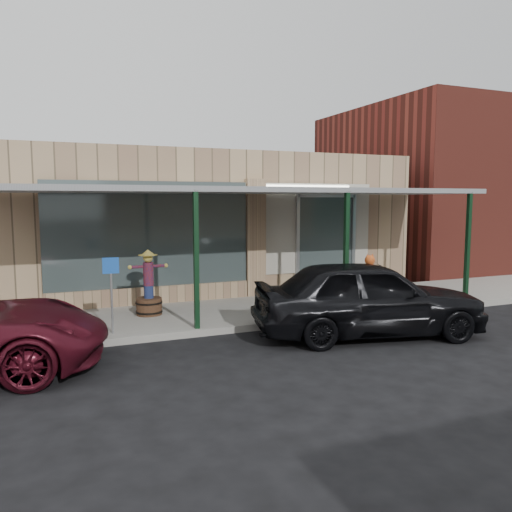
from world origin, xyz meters
name	(u,v)px	position (x,y,z in m)	size (l,w,h in m)	color
ground	(324,354)	(0.00, 0.00, 0.00)	(120.00, 120.00, 0.00)	black
sidewalk	(251,311)	(0.00, 3.60, 0.07)	(40.00, 3.20, 0.15)	gray
storefront	(200,222)	(0.00, 8.16, 2.09)	(12.00, 6.25, 4.20)	tan
awning	(252,192)	(0.00, 3.56, 3.01)	(12.00, 3.00, 3.04)	gray
block_buildings_near	(246,174)	(2.01, 9.20, 3.77)	(61.00, 8.00, 8.00)	maroon
barrel_scarecrow	(149,293)	(-2.50, 3.79, 0.67)	(0.90, 0.77, 1.54)	#4C2B1E
barrel_pumpkin	(325,291)	(2.10, 3.62, 0.42)	(0.79, 0.79, 0.77)	#4C2B1E
handicap_sign	(111,285)	(-3.48, 2.40, 1.14)	(0.32, 0.04, 1.54)	gray
parked_sedan	(368,297)	(1.49, 0.79, 0.81)	(5.04, 2.85, 1.62)	black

